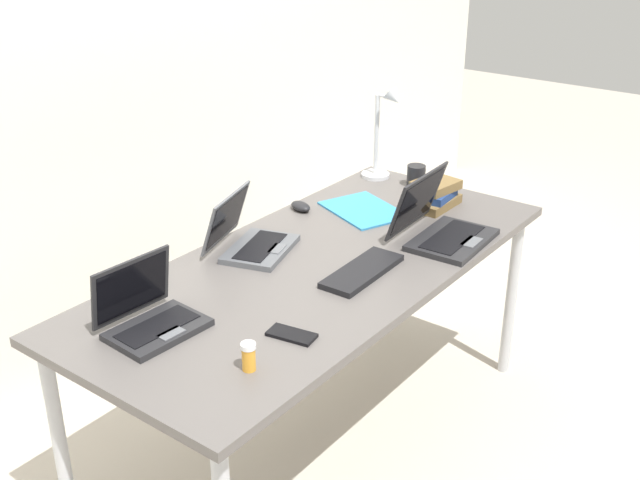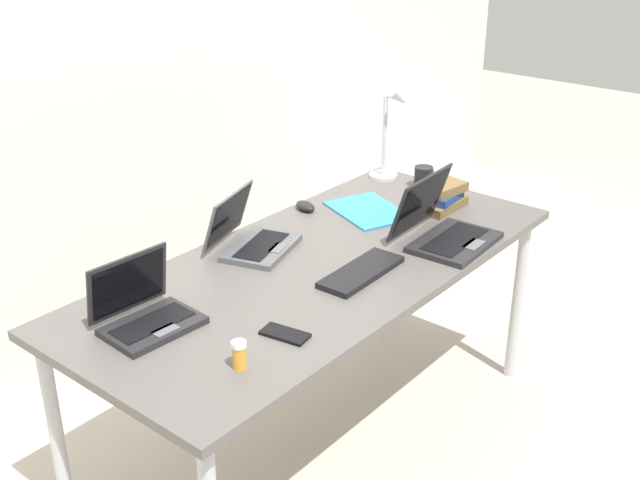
% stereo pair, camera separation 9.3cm
% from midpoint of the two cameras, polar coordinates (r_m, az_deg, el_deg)
% --- Properties ---
extents(ground_plane, '(12.00, 12.00, 0.00)m').
position_cam_midpoint_polar(ground_plane, '(3.01, -0.91, -14.36)').
color(ground_plane, '#B7AD9E').
extents(wall_back, '(6.00, 0.13, 2.60)m').
position_cam_midpoint_polar(wall_back, '(3.19, -17.26, 12.91)').
color(wall_back, silver).
rests_on(wall_back, ground_plane).
extents(desk, '(1.80, 0.80, 0.74)m').
position_cam_midpoint_polar(desk, '(2.63, -1.01, -2.72)').
color(desk, '#595451').
rests_on(desk, ground_plane).
extents(desk_lamp, '(0.12, 0.18, 0.40)m').
position_cam_midpoint_polar(desk_lamp, '(3.29, 3.83, 7.73)').
color(desk_lamp, silver).
rests_on(desk_lamp, desk).
extents(laptop_mid_desk, '(0.34, 0.31, 0.23)m').
position_cam_midpoint_polar(laptop_mid_desk, '(2.77, 7.87, 0.91)').
color(laptop_mid_desk, '#232326').
rests_on(laptop_mid_desk, desk).
extents(laptop_near_lamp, '(0.27, 0.23, 0.20)m').
position_cam_midpoint_polar(laptop_near_lamp, '(2.27, -13.44, -5.42)').
color(laptop_near_lamp, '#232326').
rests_on(laptop_near_lamp, desk).
extents(laptop_front_left, '(0.34, 0.32, 0.20)m').
position_cam_midpoint_polar(laptop_front_left, '(2.68, -6.11, 0.06)').
color(laptop_front_left, '#515459').
rests_on(laptop_front_left, desk).
extents(external_keyboard, '(0.33, 0.13, 0.02)m').
position_cam_midpoint_polar(external_keyboard, '(2.52, 2.04, -2.29)').
color(external_keyboard, black).
rests_on(external_keyboard, desk).
extents(computer_mouse, '(0.08, 0.11, 0.03)m').
position_cam_midpoint_polar(computer_mouse, '(3.01, -2.30, 2.46)').
color(computer_mouse, black).
rests_on(computer_mouse, desk).
extents(cell_phone, '(0.09, 0.15, 0.01)m').
position_cam_midpoint_polar(cell_phone, '(2.19, -3.30, -6.91)').
color(cell_phone, black).
rests_on(cell_phone, desk).
extents(pill_bottle, '(0.04, 0.04, 0.08)m').
position_cam_midpoint_polar(pill_bottle, '(2.05, -6.52, -8.41)').
color(pill_bottle, gold).
rests_on(pill_bottle, desk).
extents(book_stack, '(0.21, 0.16, 0.10)m').
position_cam_midpoint_polar(book_stack, '(3.06, 7.45, 3.29)').
color(book_stack, brown).
rests_on(book_stack, desk).
extents(paper_folder_front_left, '(0.33, 0.37, 0.01)m').
position_cam_midpoint_polar(paper_folder_front_left, '(3.01, 2.32, 2.19)').
color(paper_folder_front_left, '#338CC6').
rests_on(paper_folder_front_left, desk).
extents(coffee_mug, '(0.11, 0.08, 0.09)m').
position_cam_midpoint_polar(coffee_mug, '(3.27, 6.22, 4.68)').
color(coffee_mug, black).
rests_on(coffee_mug, desk).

